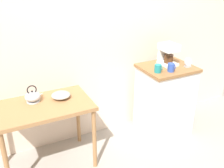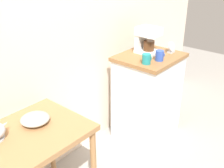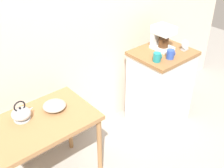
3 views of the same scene
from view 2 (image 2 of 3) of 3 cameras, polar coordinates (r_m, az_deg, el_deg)
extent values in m
cube|color=beige|center=(2.32, -9.98, 15.40)|extent=(4.40, 0.10, 2.80)
cube|color=#9E7044|center=(1.83, -19.94, -11.70)|extent=(0.95, 0.59, 0.04)
cylinder|color=#9E7044|center=(2.41, -12.86, -11.88)|extent=(0.04, 0.04, 0.71)
cube|color=white|center=(2.87, 7.50, -2.93)|extent=(0.59, 0.50, 0.88)
cube|color=olive|center=(2.68, 8.05, 5.67)|extent=(0.62, 0.53, 0.04)
cylinder|color=#9E998C|center=(1.94, -15.88, -7.89)|extent=(0.09, 0.09, 0.01)
ellipsoid|color=#9E998C|center=(1.93, -15.99, -7.12)|extent=(0.20, 0.20, 0.05)
cone|color=#B2B5BA|center=(1.87, -22.05, -8.18)|extent=(0.08, 0.04, 0.06)
cube|color=white|center=(2.74, 7.54, 6.83)|extent=(0.18, 0.22, 0.03)
cube|color=white|center=(2.75, 6.18, 9.49)|extent=(0.16, 0.05, 0.26)
cube|color=white|center=(2.68, 7.79, 10.98)|extent=(0.18, 0.22, 0.08)
cylinder|color=#4C2D19|center=(2.71, 7.80, 8.08)|extent=(0.11, 0.11, 0.10)
cylinder|color=teal|center=(2.44, 7.29, 5.30)|extent=(0.08, 0.08, 0.09)
torus|color=teal|center=(2.48, 7.82, 5.54)|extent=(0.01, 0.06, 0.06)
cylinder|color=#2D4CAD|center=(2.54, 10.02, 5.95)|extent=(0.08, 0.08, 0.10)
torus|color=#2D4CAD|center=(2.57, 10.49, 6.17)|extent=(0.01, 0.06, 0.06)
cube|color=#B2B5BA|center=(2.79, 12.40, 6.70)|extent=(0.07, 0.05, 0.02)
cylinder|color=#B2B5BA|center=(2.77, 12.51, 7.78)|extent=(0.10, 0.05, 0.10)
cylinder|color=black|center=(2.77, 12.54, 7.77)|extent=(0.09, 0.03, 0.09)
camera|label=1|loc=(1.08, 119.65, 0.34)|focal=42.21mm
camera|label=3|loc=(0.63, 149.46, 27.56)|focal=46.02mm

